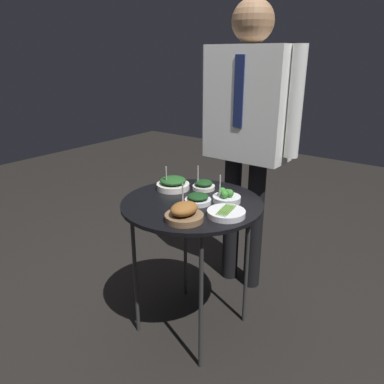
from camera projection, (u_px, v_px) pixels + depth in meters
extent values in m
plane|color=black|center=(192.00, 325.00, 2.08)|extent=(8.00, 8.00, 0.00)
cylinder|color=black|center=(192.00, 203.00, 1.83)|extent=(0.69, 0.69, 0.02)
cylinder|color=#2D2D2D|center=(201.00, 304.00, 1.68)|extent=(0.02, 0.02, 0.72)
cylinder|color=#2D2D2D|center=(135.00, 273.00, 1.92)|extent=(0.02, 0.02, 0.72)
cylinder|color=#2D2D2D|center=(247.00, 265.00, 1.99)|extent=(0.02, 0.02, 0.72)
cylinder|color=#2D2D2D|center=(185.00, 242.00, 2.23)|extent=(0.02, 0.02, 0.72)
cylinder|color=silver|center=(198.00, 201.00, 1.80)|extent=(0.13, 0.13, 0.02)
ellipsoid|color=#143816|center=(198.00, 197.00, 1.79)|extent=(0.10, 0.10, 0.03)
cylinder|color=silver|center=(227.00, 199.00, 1.82)|extent=(0.14, 0.14, 0.03)
sphere|color=#387F2D|center=(230.00, 193.00, 1.80)|extent=(0.04, 0.04, 0.04)
sphere|color=#387F2D|center=(228.00, 192.00, 1.82)|extent=(0.03, 0.03, 0.03)
sphere|color=#387F2D|center=(222.00, 191.00, 1.82)|extent=(0.04, 0.04, 0.04)
sphere|color=#387F2D|center=(224.00, 195.00, 1.78)|extent=(0.04, 0.04, 0.04)
cylinder|color=#ADADB2|center=(220.00, 189.00, 1.78)|extent=(0.01, 0.01, 0.14)
cylinder|color=silver|center=(204.00, 187.00, 1.99)|extent=(0.12, 0.12, 0.02)
ellipsoid|color=#143816|center=(204.00, 183.00, 1.98)|extent=(0.09, 0.09, 0.03)
cylinder|color=#ADADB2|center=(198.00, 178.00, 1.96)|extent=(0.01, 0.01, 0.13)
cylinder|color=brown|center=(184.00, 217.00, 1.61)|extent=(0.17, 0.17, 0.03)
ellipsoid|color=brown|center=(184.00, 209.00, 1.60)|extent=(0.11, 0.14, 0.05)
cylinder|color=#ADADB2|center=(183.00, 200.00, 1.64)|extent=(0.01, 0.01, 0.15)
cylinder|color=silver|center=(173.00, 186.00, 1.99)|extent=(0.17, 0.17, 0.03)
ellipsoid|color=#1E4C1E|center=(173.00, 180.00, 1.98)|extent=(0.14, 0.14, 0.04)
cylinder|color=#ADADB2|center=(166.00, 179.00, 1.94)|extent=(0.01, 0.01, 0.13)
cylinder|color=silver|center=(226.00, 213.00, 1.66)|extent=(0.17, 0.17, 0.03)
ellipsoid|color=#5B8938|center=(231.00, 210.00, 1.64)|extent=(0.04, 0.14, 0.01)
ellipsoid|color=#5B8938|center=(229.00, 210.00, 1.65)|extent=(0.04, 0.14, 0.01)
ellipsoid|color=#5B8938|center=(226.00, 210.00, 1.65)|extent=(0.04, 0.14, 0.01)
ellipsoid|color=#5B8938|center=(224.00, 209.00, 1.66)|extent=(0.04, 0.14, 0.01)
ellipsoid|color=#5B8938|center=(222.00, 209.00, 1.66)|extent=(0.04, 0.14, 0.01)
cylinder|color=black|center=(231.00, 219.00, 2.41)|extent=(0.10, 0.10, 0.84)
cylinder|color=black|center=(254.00, 226.00, 2.31)|extent=(0.10, 0.10, 0.84)
cube|color=white|center=(249.00, 104.00, 2.11)|extent=(0.47, 0.23, 0.63)
cube|color=navy|center=(239.00, 92.00, 1.99)|extent=(0.06, 0.01, 0.38)
cylinder|color=white|center=(209.00, 96.00, 2.25)|extent=(0.08, 0.08, 0.58)
cylinder|color=white|center=(296.00, 103.00, 1.94)|extent=(0.08, 0.08, 0.58)
sphere|color=#8C6647|center=(253.00, 21.00, 1.96)|extent=(0.23, 0.23, 0.23)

